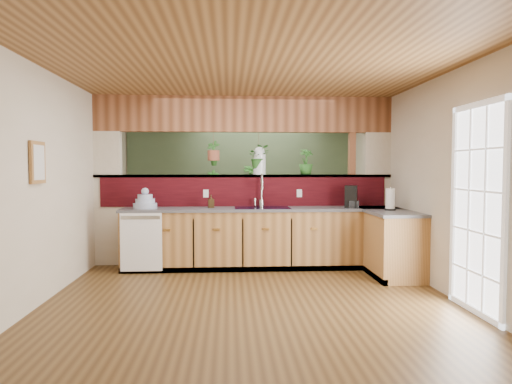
{
  "coord_description": "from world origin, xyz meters",
  "views": [
    {
      "loc": [
        -0.24,
        -5.78,
        1.49
      ],
      "look_at": [
        0.14,
        0.7,
        1.15
      ],
      "focal_mm": 32.0,
      "sensor_mm": 36.0,
      "label": 1
    }
  ],
  "objects": [
    {
      "name": "ceiling",
      "position": [
        0.0,
        0.0,
        2.6
      ],
      "size": [
        4.6,
        7.0,
        0.01
      ],
      "primitive_type": "cube",
      "color": "brown",
      "rests_on": "ground"
    },
    {
      "name": "wall_right",
      "position": [
        2.3,
        0.0,
        1.3
      ],
      "size": [
        0.02,
        7.0,
        2.6
      ],
      "primitive_type": "cube",
      "color": "beige",
      "rests_on": "ground"
    },
    {
      "name": "countertop",
      "position": [
        0.84,
        0.87,
        0.45
      ],
      "size": [
        4.14,
        1.52,
        0.9
      ],
      "color": "olive",
      "rests_on": "ground"
    },
    {
      "name": "shelving_console",
      "position": [
        -0.16,
        3.25,
        0.5
      ],
      "size": [
        1.57,
        0.55,
        1.03
      ],
      "primitive_type": "cube",
      "rotation": [
        0.0,
        0.0,
        -0.09
      ],
      "color": "black",
      "rests_on": "ground"
    },
    {
      "name": "glass_jar",
      "position": [
        0.23,
        1.35,
        1.61
      ],
      "size": [
        0.19,
        0.19,
        0.43
      ],
      "color": "silver",
      "rests_on": "pass_through_ledge"
    },
    {
      "name": "sage_backwall",
      "position": [
        0.0,
        3.48,
        1.3
      ],
      "size": [
        4.55,
        0.02,
        2.55
      ],
      "primitive_type": "cube",
      "color": "#4C6243",
      "rests_on": "ground"
    },
    {
      "name": "soap_dispenser",
      "position": [
        -0.51,
        1.01,
        1.0
      ],
      "size": [
        0.1,
        0.1,
        0.19
      ],
      "primitive_type": "imported",
      "rotation": [
        0.0,
        0.0,
        0.14
      ],
      "color": "#332412",
      "rests_on": "countertop"
    },
    {
      "name": "wall_left",
      "position": [
        -2.3,
        0.0,
        1.3
      ],
      "size": [
        0.02,
        7.0,
        2.6
      ],
      "primitive_type": "cube",
      "color": "beige",
      "rests_on": "ground"
    },
    {
      "name": "shelf_plant_b",
      "position": [
        0.16,
        3.25,
        1.28
      ],
      "size": [
        0.39,
        0.39,
        0.53
      ],
      "primitive_type": "imported",
      "rotation": [
        0.0,
        0.0,
        0.38
      ],
      "color": "#255C1F",
      "rests_on": "shelving_console"
    },
    {
      "name": "framed_print",
      "position": [
        -2.27,
        -0.8,
        1.55
      ],
      "size": [
        0.04,
        0.35,
        0.45
      ],
      "color": "olive",
      "rests_on": "wall_left"
    },
    {
      "name": "dish_stack",
      "position": [
        -1.47,
        0.97,
        0.99
      ],
      "size": [
        0.35,
        0.35,
        0.3
      ],
      "color": "#9BA7C8",
      "rests_on": "countertop"
    },
    {
      "name": "floor_plant",
      "position": [
        1.16,
        2.79,
        0.41
      ],
      "size": [
        0.89,
        0.82,
        0.82
      ],
      "primitive_type": "imported",
      "rotation": [
        0.0,
        0.0,
        0.27
      ],
      "color": "#255C1F",
      "rests_on": "ground"
    },
    {
      "name": "wall_front",
      "position": [
        0.0,
        -3.5,
        1.3
      ],
      "size": [
        4.6,
        0.02,
        2.6
      ],
      "primitive_type": "cube",
      "color": "beige",
      "rests_on": "ground"
    },
    {
      "name": "shelf_plant_a",
      "position": [
        -0.56,
        3.25,
        1.24
      ],
      "size": [
        0.25,
        0.19,
        0.45
      ],
      "primitive_type": "imported",
      "rotation": [
        0.0,
        0.0,
        -0.12
      ],
      "color": "#255C1F",
      "rests_on": "shelving_console"
    },
    {
      "name": "hanging_plant_a",
      "position": [
        -0.48,
        1.35,
        1.85
      ],
      "size": [
        0.25,
        0.22,
        0.52
      ],
      "color": "brown",
      "rests_on": "header_beam"
    },
    {
      "name": "ground",
      "position": [
        0.0,
        0.0,
        0.0
      ],
      "size": [
        4.6,
        7.0,
        0.01
      ],
      "primitive_type": "cube",
      "color": "#4E3418",
      "rests_on": "ground"
    },
    {
      "name": "hanging_plant_b",
      "position": [
        0.22,
        1.35,
        1.82
      ],
      "size": [
        0.33,
        0.29,
        0.5
      ],
      "color": "brown",
      "rests_on": "header_beam"
    },
    {
      "name": "french_door",
      "position": [
        2.27,
        -1.3,
        1.05
      ],
      "size": [
        0.06,
        1.02,
        2.16
      ],
      "primitive_type": "cube",
      "color": "white",
      "rests_on": "ground"
    },
    {
      "name": "pass_through_partition",
      "position": [
        0.03,
        1.35,
        1.19
      ],
      "size": [
        4.6,
        0.21,
        2.6
      ],
      "color": "beige",
      "rests_on": "ground"
    },
    {
      "name": "navy_sink",
      "position": [
        0.25,
        0.98,
        0.82
      ],
      "size": [
        0.82,
        0.5,
        0.18
      ],
      "color": "black",
      "rests_on": "countertop"
    },
    {
      "name": "faucet",
      "position": [
        0.25,
        1.13,
        1.18
      ],
      "size": [
        0.22,
        0.23,
        0.52
      ],
      "color": "#B7B7B2",
      "rests_on": "countertop"
    },
    {
      "name": "wall_back",
      "position": [
        0.0,
        3.5,
        1.3
      ],
      "size": [
        4.6,
        0.02,
        2.6
      ],
      "primitive_type": "cube",
      "color": "beige",
      "rests_on": "ground"
    },
    {
      "name": "ledge_plant_right",
      "position": [
        0.97,
        1.35,
        1.59
      ],
      "size": [
        0.27,
        0.27,
        0.4
      ],
      "primitive_type": "imported",
      "rotation": [
        0.0,
        0.0,
        0.24
      ],
      "color": "#255C1F",
      "rests_on": "pass_through_ledge"
    },
    {
      "name": "dishwasher",
      "position": [
        -1.48,
        0.66,
        0.46
      ],
      "size": [
        0.58,
        0.03,
        0.82
      ],
      "color": "white",
      "rests_on": "ground"
    },
    {
      "name": "paper_towel",
      "position": [
        2.02,
        0.49,
        1.05
      ],
      "size": [
        0.15,
        0.15,
        0.33
      ],
      "color": "black",
      "rests_on": "countertop"
    },
    {
      "name": "coffee_maker",
      "position": [
        1.59,
        0.94,
        1.05
      ],
      "size": [
        0.18,
        0.3,
        0.33
      ],
      "rotation": [
        0.0,
        0.0,
        -0.31
      ],
      "color": "black",
      "rests_on": "countertop"
    },
    {
      "name": "pass_through_ledge",
      "position": [
        0.0,
        1.35,
        1.37
      ],
      "size": [
        4.6,
        0.21,
        0.04
      ],
      "primitive_type": "cube",
      "color": "brown",
      "rests_on": "ground"
    },
    {
      "name": "header_beam",
      "position": [
        0.0,
        1.35,
        2.33
      ],
      "size": [
        4.6,
        0.15,
        0.55
      ],
      "primitive_type": "cube",
      "color": "brown",
      "rests_on": "ground"
    }
  ]
}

